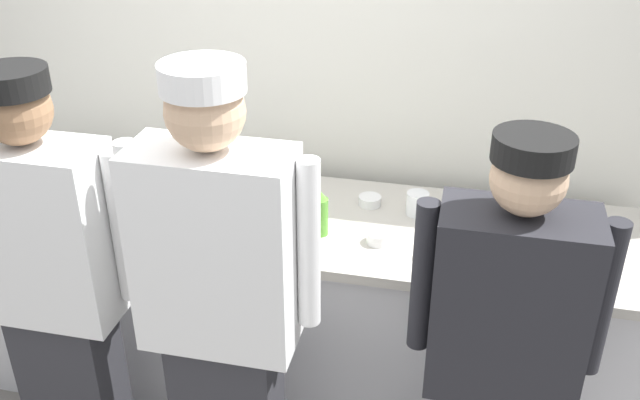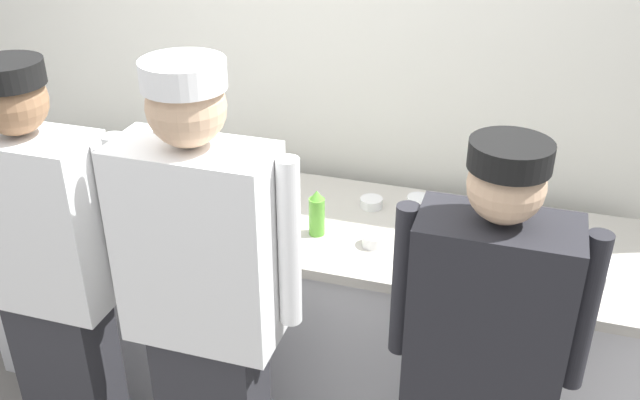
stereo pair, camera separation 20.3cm
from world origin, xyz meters
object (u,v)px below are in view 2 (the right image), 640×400
at_px(sheet_tray, 81,183).
at_px(squeeze_bottle_primary, 317,214).
at_px(chef_center, 205,306).
at_px(chef_far_right, 481,369).
at_px(mixing_bowl_steel, 233,189).
at_px(deli_cup, 418,207).
at_px(plate_stack_front, 143,197).
at_px(ramekin_yellow_sauce, 374,240).
at_px(plate_stack_rear, 584,269).
at_px(ramekin_green_sauce, 428,258).
at_px(ramekin_red_sauce, 371,202).
at_px(chefs_knife, 516,227).
at_px(chef_near_left, 51,275).

distance_m(sheet_tray, squeeze_bottle_primary, 1.11).
bearing_deg(chef_center, chef_far_right, 3.99).
xyz_separation_m(mixing_bowl_steel, deli_cup, (0.75, 0.11, -0.02)).
distance_m(plate_stack_front, mixing_bowl_steel, 0.37).
bearing_deg(ramekin_yellow_sauce, deli_cup, 65.11).
height_order(plate_stack_front, squeeze_bottle_primary, squeeze_bottle_primary).
height_order(chef_center, ramekin_yellow_sauce, chef_center).
xyz_separation_m(chef_center, plate_stack_rear, (1.16, 0.61, -0.01)).
height_order(chef_far_right, squeeze_bottle_primary, chef_far_right).
height_order(squeeze_bottle_primary, ramekin_green_sauce, squeeze_bottle_primary).
relative_size(sheet_tray, squeeze_bottle_primary, 2.30).
xyz_separation_m(chef_center, ramekin_red_sauce, (0.34, 0.86, -0.02)).
distance_m(sheet_tray, ramekin_red_sauce, 1.26).
distance_m(plate_stack_front, squeeze_bottle_primary, 0.75).
bearing_deg(chef_far_right, chefs_knife, 86.79).
bearing_deg(chef_far_right, mixing_bowl_steel, 148.71).
relative_size(plate_stack_front, mixing_bowl_steel, 0.63).
relative_size(sheet_tray, deli_cup, 4.54).
height_order(chef_near_left, chefs_knife, chef_near_left).
bearing_deg(plate_stack_front, squeeze_bottle_primary, -0.63).
bearing_deg(mixing_bowl_steel, plate_stack_front, -160.91).
bearing_deg(chef_far_right, chef_center, -176.01).
height_order(squeeze_bottle_primary, deli_cup, squeeze_bottle_primary).
bearing_deg(mixing_bowl_steel, ramekin_yellow_sauce, -13.05).
bearing_deg(chef_center, sheet_tray, 143.70).
bearing_deg(ramekin_yellow_sauce, ramekin_green_sauce, -16.61).
bearing_deg(ramekin_green_sauce, chefs_knife, 50.34).
bearing_deg(chefs_knife, sheet_tray, -174.15).
bearing_deg(chefs_knife, ramekin_yellow_sauce, -150.65).
height_order(plate_stack_rear, ramekin_yellow_sauce, plate_stack_rear).
xyz_separation_m(chef_far_right, mixing_bowl_steel, (-1.09, 0.66, 0.11)).
bearing_deg(sheet_tray, plate_stack_rear, -1.78).
bearing_deg(mixing_bowl_steel, plate_stack_rear, -4.79).
relative_size(plate_stack_front, deli_cup, 2.12).
height_order(chef_center, chef_far_right, chef_center).
xyz_separation_m(plate_stack_front, mixing_bowl_steel, (0.35, 0.12, 0.03)).
relative_size(chef_near_left, mixing_bowl_steel, 5.30).
bearing_deg(squeeze_bottle_primary, plate_stack_front, 179.37).
bearing_deg(sheet_tray, chef_near_left, -65.00).
bearing_deg(ramekin_green_sauce, squeeze_bottle_primary, 169.69).
distance_m(plate_stack_rear, ramekin_green_sauce, 0.54).
distance_m(chef_near_left, ramekin_yellow_sauce, 1.16).
bearing_deg(chefs_knife, ramekin_red_sauce, 179.43).
bearing_deg(chef_far_right, deli_cup, 113.76).
bearing_deg(plate_stack_front, chef_far_right, -20.57).
xyz_separation_m(chef_near_left, sheet_tray, (-0.29, 0.62, 0.02)).
relative_size(chef_center, ramekin_red_sauce, 18.82).
distance_m(mixing_bowl_steel, squeeze_bottle_primary, 0.42).
xyz_separation_m(plate_stack_front, ramekin_green_sauce, (1.20, -0.09, -0.01)).
distance_m(plate_stack_front, ramekin_green_sauce, 1.20).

